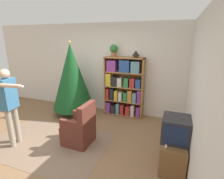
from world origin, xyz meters
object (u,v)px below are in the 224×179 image
Objects in this scene: christmas_tree at (72,77)px; standing_person at (10,102)px; bookshelf at (123,88)px; television at (176,129)px; armchair at (80,129)px; potted_plant at (114,50)px; table_lamp at (136,54)px.

christmas_tree is 1.81m from standing_person.
television is (1.44, -1.75, -0.11)m from bookshelf.
bookshelf is 0.80× the size of christmas_tree.
armchair is 1.50m from standing_person.
potted_plant reaches higher than armchair.
television is 0.29× the size of standing_person.
potted_plant is at bearing 139.34° from standing_person.
standing_person is 8.08× the size of table_lamp.
christmas_tree reaches higher than television.
christmas_tree reaches higher than table_lamp.
potted_plant is at bearing 178.14° from bookshelf.
christmas_tree is (-2.83, 1.30, 0.41)m from television.
potted_plant is 0.62m from table_lamp.
standing_person is at bearing -171.54° from television.
table_lamp is (0.62, -0.00, -0.09)m from potted_plant.
bookshelf reaches higher than armchair.
christmas_tree reaches higher than standing_person.
christmas_tree reaches higher than bookshelf.
bookshelf is 2.27m from television.
christmas_tree is 1.77m from armchair.
standing_person is at bearing -132.16° from table_lamp.
bookshelf is 1.83m from armchair.
christmas_tree reaches higher than potted_plant.
television is 0.22× the size of christmas_tree.
christmas_tree is 2.30× the size of armchair.
christmas_tree is at bearing -165.06° from table_lamp.
television is 2.37× the size of table_lamp.
television is 3.14m from christmas_tree.
bookshelf is 3.55× the size of television.
armchair is at bearing 178.65° from television.
armchair is (-0.43, -1.71, -0.51)m from bookshelf.
potted_plant reaches higher than television.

